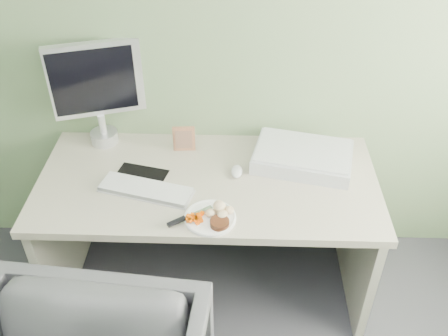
{
  "coord_description": "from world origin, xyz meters",
  "views": [
    {
      "loc": [
        0.14,
        -0.18,
        2.21
      ],
      "look_at": [
        0.08,
        1.5,
        0.9
      ],
      "focal_mm": 40.0,
      "sensor_mm": 36.0,
      "label": 1
    }
  ],
  "objects_px": {
    "desk": "(208,208)",
    "monitor": "(97,88)",
    "scanner": "(303,157)",
    "plate": "(210,218)"
  },
  "relations": [
    {
      "from": "desk",
      "to": "monitor",
      "type": "distance_m",
      "value": 0.8
    },
    {
      "from": "monitor",
      "to": "scanner",
      "type": "bearing_deg",
      "value": -27.36
    },
    {
      "from": "plate",
      "to": "desk",
      "type": "bearing_deg",
      "value": 95.75
    },
    {
      "from": "plate",
      "to": "monitor",
      "type": "distance_m",
      "value": 0.87
    },
    {
      "from": "desk",
      "to": "monitor",
      "type": "bearing_deg",
      "value": 150.27
    },
    {
      "from": "desk",
      "to": "monitor",
      "type": "relative_size",
      "value": 2.99
    },
    {
      "from": "plate",
      "to": "scanner",
      "type": "relative_size",
      "value": 0.48
    },
    {
      "from": "desk",
      "to": "monitor",
      "type": "xyz_separation_m",
      "value": [
        -0.55,
        0.31,
        0.48
      ]
    },
    {
      "from": "scanner",
      "to": "monitor",
      "type": "relative_size",
      "value": 0.87
    },
    {
      "from": "monitor",
      "to": "desk",
      "type": "bearing_deg",
      "value": -47.5
    }
  ]
}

